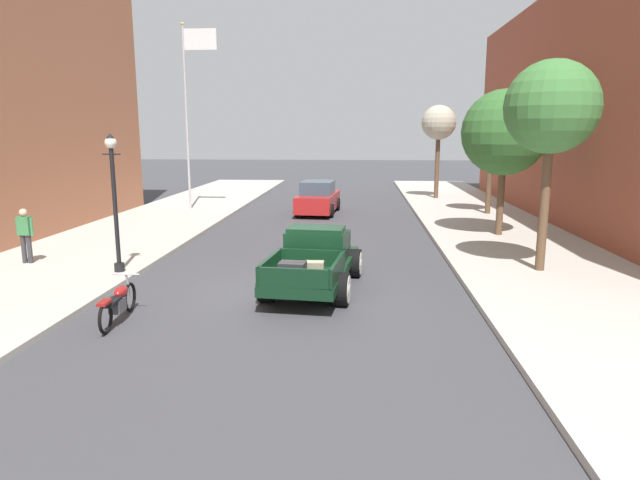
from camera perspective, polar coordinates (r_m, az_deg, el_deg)
The scene contains 13 objects.
ground_plane at distance 14.33m, azimuth -2.99°, elevation -5.30°, with size 140.00×140.00×0.00m, color #3D3D42.
sidewalk_left at distance 16.81m, azimuth -28.40°, elevation -3.93°, with size 5.50×64.00×0.15m, color #B7B2A8.
sidewalk_right at distance 15.24m, azimuth 25.29°, elevation -5.08°, with size 5.50×64.00×0.15m, color #B7B2A8.
hotrod_truck_dark_green at distance 14.66m, azimuth -0.43°, elevation -1.88°, with size 2.51×5.06×1.58m.
motorcycle_parked at distance 12.73m, azimuth -20.05°, elevation -6.02°, with size 0.62×2.12×0.93m.
car_background_red at distance 27.89m, azimuth -0.20°, elevation 4.29°, with size 2.12×4.42×1.65m.
pedestrian_sidewalk_left at distance 18.76m, azimuth -28.06°, elevation 0.70°, with size 0.53×0.22×1.65m.
street_lamp_near at distance 16.36m, azimuth -20.40°, elevation 4.58°, with size 0.50×0.32×3.85m.
flagpole at distance 29.25m, azimuth -13.21°, elevation 14.14°, with size 1.74×0.16×9.16m.
street_tree_nearest at distance 16.69m, azimuth 22.72°, elevation 12.37°, with size 2.54×2.54×5.82m.
street_tree_second at distance 22.14m, azimuth 18.45°, elevation 10.41°, with size 3.20×3.20×5.47m.
street_tree_third at distance 27.98m, azimuth 17.29°, elevation 11.11°, with size 2.07×2.07×5.26m.
street_tree_farthest at distance 34.03m, azimuth 12.11°, elevation 11.61°, with size 2.02×2.02×5.47m.
Camera 1 is at (1.73, -13.65, 4.02)m, focal length 31.13 mm.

